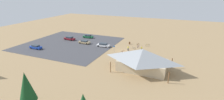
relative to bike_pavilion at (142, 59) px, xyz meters
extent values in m
plane|color=#9E7F56|center=(8.88, -11.58, -3.20)|extent=(160.00, 160.00, 0.00)
cube|color=#424247|center=(31.41, -12.18, -3.18)|extent=(33.79, 32.50, 0.05)
cube|color=#C6B28E|center=(0.00, 0.00, -1.80)|extent=(12.16, 6.79, 2.81)
pyramid|color=#93999E|center=(0.00, 0.00, 1.09)|extent=(14.34, 8.97, 2.98)
cylinder|color=brown|center=(-7.00, -4.32, -1.80)|extent=(0.20, 0.20, 2.81)
cylinder|color=brown|center=(7.00, -4.32, -1.80)|extent=(0.20, 0.20, 2.81)
cylinder|color=brown|center=(-7.00, 4.32, -1.80)|extent=(0.20, 0.20, 2.81)
cylinder|color=brown|center=(7.00, 4.32, -1.80)|extent=(0.20, 0.20, 2.81)
cylinder|color=brown|center=(9.80, -20.56, -2.75)|extent=(0.60, 0.60, 0.90)
cylinder|color=#99999E|center=(11.96, -10.08, -2.10)|extent=(0.08, 0.08, 2.20)
cube|color=#1959B2|center=(11.96, -10.08, -1.30)|extent=(0.56, 0.04, 0.40)
cone|color=#14421E|center=(13.14, 23.64, 2.02)|extent=(2.74, 2.74, 4.99)
torus|color=black|center=(9.27, -10.40, -2.86)|extent=(0.36, 0.63, 0.69)
torus|color=black|center=(8.81, -11.25, -2.86)|extent=(0.36, 0.63, 0.69)
cylinder|color=red|center=(9.04, -10.82, -2.74)|extent=(0.45, 0.80, 0.04)
cylinder|color=red|center=(9.12, -10.67, -2.68)|extent=(0.04, 0.04, 0.37)
cube|color=black|center=(9.12, -10.67, -2.49)|extent=(0.16, 0.21, 0.05)
cylinder|color=red|center=(8.86, -11.16, -2.65)|extent=(0.04, 0.04, 0.41)
cylinder|color=black|center=(8.86, -11.16, -2.45)|extent=(0.44, 0.25, 0.03)
torus|color=black|center=(4.28, -11.67, -2.87)|extent=(0.36, 0.60, 0.66)
torus|color=black|center=(3.82, -12.50, -2.87)|extent=(0.36, 0.60, 0.66)
cylinder|color=silver|center=(4.05, -12.09, -2.76)|extent=(0.46, 0.78, 0.04)
cylinder|color=silver|center=(4.13, -11.94, -2.69)|extent=(0.04, 0.04, 0.36)
cube|color=black|center=(4.13, -11.94, -2.51)|extent=(0.17, 0.21, 0.05)
cylinder|color=silver|center=(3.86, -12.42, -2.65)|extent=(0.04, 0.04, 0.44)
cylinder|color=black|center=(3.86, -12.42, -2.43)|extent=(0.44, 0.26, 0.03)
torus|color=black|center=(5.58, -18.28, -2.88)|extent=(0.11, 0.64, 0.64)
torus|color=black|center=(5.69, -17.29, -2.88)|extent=(0.11, 0.64, 0.64)
cylinder|color=#722D9E|center=(5.63, -17.78, -2.78)|extent=(0.14, 0.92, 0.04)
cylinder|color=#722D9E|center=(5.61, -17.96, -2.70)|extent=(0.04, 0.04, 0.35)
cube|color=black|center=(5.61, -17.96, -2.53)|extent=(0.10, 0.21, 0.05)
cylinder|color=#722D9E|center=(5.67, -17.39, -2.65)|extent=(0.04, 0.04, 0.46)
cylinder|color=black|center=(5.67, -17.39, -2.42)|extent=(0.48, 0.08, 0.03)
torus|color=black|center=(3.61, -10.36, -2.83)|extent=(0.74, 0.19, 0.75)
torus|color=black|center=(2.60, -10.15, -2.83)|extent=(0.74, 0.19, 0.75)
cylinder|color=#2347B7|center=(3.10, -10.25, -2.70)|extent=(0.94, 0.23, 0.04)
cylinder|color=#2347B7|center=(3.28, -10.29, -2.60)|extent=(0.04, 0.04, 0.46)
cube|color=black|center=(3.28, -10.29, -2.37)|extent=(0.21, 0.12, 0.05)
cylinder|color=#2347B7|center=(2.70, -10.17, -2.57)|extent=(0.04, 0.04, 0.51)
cylinder|color=black|center=(2.70, -10.17, -2.31)|extent=(0.13, 0.48, 0.03)
torus|color=black|center=(6.15, -15.25, -2.88)|extent=(0.55, 0.41, 0.65)
torus|color=black|center=(6.99, -15.85, -2.88)|extent=(0.55, 0.41, 0.65)
cylinder|color=#B7B7BC|center=(6.57, -15.55, -2.77)|extent=(0.80, 0.58, 0.04)
cylinder|color=#B7B7BC|center=(6.42, -15.44, -2.70)|extent=(0.04, 0.04, 0.34)
cube|color=black|center=(6.42, -15.44, -2.53)|extent=(0.21, 0.18, 0.05)
cylinder|color=#B7B7BC|center=(6.91, -15.79, -2.66)|extent=(0.04, 0.04, 0.42)
cylinder|color=black|center=(6.91, -15.79, -2.45)|extent=(0.30, 0.41, 0.03)
torus|color=black|center=(6.39, -10.56, -2.86)|extent=(0.68, 0.04, 0.68)
torus|color=black|center=(5.40, -10.55, -2.86)|extent=(0.68, 0.04, 0.68)
cylinder|color=black|center=(5.89, -10.56, -2.75)|extent=(0.91, 0.04, 0.04)
cylinder|color=black|center=(6.07, -10.56, -2.67)|extent=(0.04, 0.04, 0.39)
cube|color=black|center=(6.07, -10.56, -2.47)|extent=(0.20, 0.08, 0.05)
cylinder|color=black|center=(5.50, -10.55, -2.62)|extent=(0.04, 0.04, 0.49)
cylinder|color=black|center=(5.50, -10.55, -2.38)|extent=(0.03, 0.48, 0.03)
torus|color=black|center=(2.46, -21.05, -2.82)|extent=(0.66, 0.44, 0.76)
torus|color=black|center=(3.26, -20.54, -2.82)|extent=(0.66, 0.44, 0.76)
cylinder|color=yellow|center=(2.86, -20.79, -2.70)|extent=(0.76, 0.50, 0.04)
cylinder|color=yellow|center=(2.71, -20.89, -2.61)|extent=(0.04, 0.04, 0.43)
cube|color=black|center=(2.71, -20.89, -2.39)|extent=(0.21, 0.18, 0.05)
cylinder|color=yellow|center=(3.18, -20.59, -2.58)|extent=(0.04, 0.04, 0.49)
cylinder|color=black|center=(3.18, -20.59, -2.33)|extent=(0.29, 0.42, 0.03)
torus|color=black|center=(7.51, -8.71, -2.83)|extent=(0.30, 0.71, 0.74)
torus|color=black|center=(7.17, -7.80, -2.83)|extent=(0.30, 0.71, 0.74)
cylinder|color=#1E7F38|center=(7.34, -8.25, -2.71)|extent=(0.35, 0.85, 0.04)
cylinder|color=#1E7F38|center=(7.40, -8.42, -2.64)|extent=(0.04, 0.04, 0.38)
cube|color=black|center=(7.40, -8.42, -2.45)|extent=(0.15, 0.22, 0.05)
cylinder|color=#1E7F38|center=(7.20, -7.89, -2.57)|extent=(0.04, 0.04, 0.52)
cylinder|color=black|center=(7.20, -7.89, -2.32)|extent=(0.46, 0.20, 0.03)
torus|color=black|center=(6.15, -20.86, -2.83)|extent=(0.33, 0.70, 0.74)
torus|color=black|center=(6.54, -19.95, -2.83)|extent=(0.33, 0.70, 0.74)
cylinder|color=orange|center=(6.35, -20.40, -2.71)|extent=(0.40, 0.85, 0.04)
cylinder|color=orange|center=(6.28, -20.57, -2.60)|extent=(0.04, 0.04, 0.47)
cube|color=black|center=(6.28, -20.57, -2.36)|extent=(0.15, 0.22, 0.05)
cylinder|color=orange|center=(6.50, -20.04, -2.61)|extent=(0.04, 0.04, 0.44)
cylinder|color=black|center=(6.50, -20.04, -2.39)|extent=(0.45, 0.22, 0.03)
cube|color=maroon|center=(34.81, -16.32, -2.60)|extent=(4.89, 2.06, 0.67)
cube|color=#2D3842|center=(34.81, -16.32, -1.97)|extent=(2.77, 1.72, 0.59)
cylinder|color=black|center=(36.49, -15.65, -2.83)|extent=(0.65, 0.26, 0.64)
cylinder|color=black|center=(36.39, -17.20, -2.83)|extent=(0.65, 0.26, 0.64)
cylinder|color=black|center=(33.23, -15.45, -2.83)|extent=(0.65, 0.26, 0.64)
cylinder|color=black|center=(33.14, -17.00, -2.83)|extent=(0.65, 0.26, 0.64)
cube|color=#1E6B3D|center=(29.29, -22.22, -2.60)|extent=(4.44, 2.11, 0.67)
cube|color=#2D3842|center=(29.29, -22.22, -1.96)|extent=(2.53, 1.76, 0.60)
cylinder|color=black|center=(30.70, -21.33, -2.83)|extent=(0.65, 0.27, 0.64)
cylinder|color=black|center=(30.82, -22.91, -2.83)|extent=(0.65, 0.27, 0.64)
cylinder|color=black|center=(27.77, -21.54, -2.83)|extent=(0.65, 0.27, 0.64)
cylinder|color=black|center=(27.88, -23.12, -2.83)|extent=(0.65, 0.27, 0.64)
cube|color=#1E42B2|center=(38.78, -2.04, -2.59)|extent=(4.52, 1.80, 0.69)
cube|color=#2D3842|center=(38.78, -2.04, -1.99)|extent=(2.54, 1.55, 0.49)
cylinder|color=black|center=(40.32, -1.33, -2.83)|extent=(0.64, 0.23, 0.64)
cylinder|color=black|center=(40.29, -2.81, -2.83)|extent=(0.64, 0.23, 0.64)
cylinder|color=black|center=(37.27, -1.26, -2.83)|extent=(0.64, 0.23, 0.64)
cylinder|color=black|center=(37.24, -2.74, -2.83)|extent=(0.64, 0.23, 0.64)
cube|color=white|center=(17.73, -13.58, -2.63)|extent=(4.78, 1.96, 0.60)
cube|color=#2D3842|center=(17.73, -13.58, -2.06)|extent=(2.69, 1.70, 0.55)
cylinder|color=black|center=(19.33, -12.72, -2.83)|extent=(0.64, 0.23, 0.64)
cylinder|color=black|center=(19.36, -14.38, -2.83)|extent=(0.64, 0.23, 0.64)
cylinder|color=black|center=(16.10, -12.78, -2.83)|extent=(0.64, 0.23, 0.64)
cylinder|color=black|center=(16.13, -14.43, -2.83)|extent=(0.64, 0.23, 0.64)
cube|color=tan|center=(26.23, -14.24, -2.61)|extent=(4.43, 1.88, 0.64)
cube|color=#2D3842|center=(26.23, -14.24, -2.07)|extent=(2.49, 1.64, 0.45)
cylinder|color=black|center=(27.73, -13.46, -2.83)|extent=(0.64, 0.23, 0.64)
cylinder|color=black|center=(27.71, -15.06, -2.83)|extent=(0.64, 0.23, 0.64)
cylinder|color=black|center=(24.74, -13.41, -2.83)|extent=(0.64, 0.23, 0.64)
cylinder|color=black|center=(24.72, -15.01, -2.83)|extent=(0.64, 0.23, 0.64)
cube|color=#2D3347|center=(3.66, -14.82, -2.77)|extent=(0.34, 0.27, 0.87)
cylinder|color=yellow|center=(3.66, -14.82, -2.04)|extent=(0.36, 0.36, 0.59)
sphere|color=tan|center=(3.66, -14.82, -1.62)|extent=(0.24, 0.24, 0.24)
cube|color=#2D3347|center=(7.96, -13.05, -2.74)|extent=(0.34, 0.26, 0.93)
cylinder|color=yellow|center=(7.96, -13.05, -1.97)|extent=(0.36, 0.36, 0.60)
sphere|color=tan|center=(7.96, -13.05, -1.55)|extent=(0.24, 0.24, 0.24)
camera|label=1|loc=(-8.50, 39.82, 16.25)|focal=27.12mm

